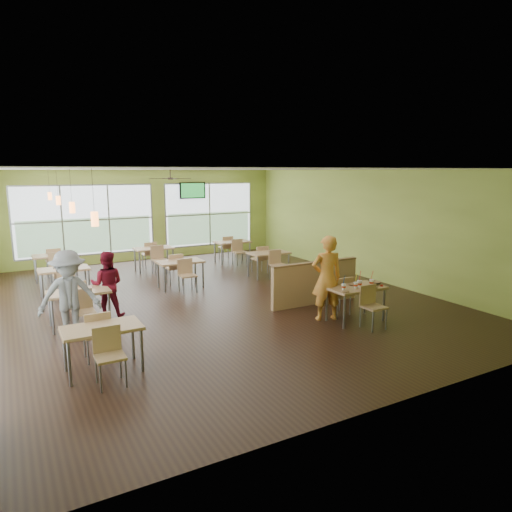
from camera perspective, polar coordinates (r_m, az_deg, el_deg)
name	(u,v)px	position (r m, az deg, el deg)	size (l,w,h in m)	color
room	(212,236)	(11.18, -5.55, 2.51)	(12.00, 12.04, 3.20)	black
window_bays	(79,233)	(13.47, -21.30, 2.67)	(9.24, 10.24, 2.38)	white
main_table	(356,292)	(9.93, 12.37, -4.44)	(1.22, 1.52, 0.87)	tan
half_wall_divider	(315,283)	(11.05, 7.39, -3.33)	(2.40, 0.14, 1.04)	tan
dining_tables	(151,266)	(12.60, -12.98, -1.28)	(6.92, 8.72, 0.87)	tan
pendant_lights	(65,204)	(10.93, -22.78, 6.05)	(0.11, 7.31, 0.86)	#2D2119
ceiling_fan	(170,178)	(13.88, -10.66, 9.52)	(1.25, 1.25, 0.29)	#2D2119
tv_backwall	(193,190)	(17.23, -7.94, 8.12)	(1.00, 0.07, 0.60)	black
man_plaid	(327,278)	(9.83, 8.83, -2.73)	(0.67, 0.44, 1.84)	orange
patron_maroon	(107,284)	(10.46, -18.12, -3.39)	(0.71, 0.55, 1.46)	maroon
patron_grey	(69,296)	(9.22, -22.30, -4.64)	(1.12, 0.65, 1.73)	slate
cup_blue	(344,287)	(9.59, 10.91, -3.77)	(0.09, 0.09, 0.33)	white
cup_yellow	(356,285)	(9.76, 12.36, -3.55)	(0.10, 0.10, 0.35)	white
cup_red_near	(360,284)	(9.86, 12.83, -3.38)	(0.11, 0.11, 0.38)	white
cup_red_far	(372,282)	(10.05, 14.25, -3.21)	(0.10, 0.10, 0.35)	white
food_basket	(375,283)	(10.21, 14.65, -3.25)	(0.25, 0.25, 0.06)	black
ketchup_cup	(382,285)	(10.08, 15.44, -3.57)	(0.06, 0.06, 0.03)	#A31712
wrapper_left	(346,291)	(9.41, 11.14, -4.36)	(0.16, 0.14, 0.04)	olive
wrapper_mid	(352,284)	(10.01, 11.93, -3.46)	(0.18, 0.16, 0.04)	olive
wrapper_right	(375,287)	(9.87, 14.69, -3.81)	(0.14, 0.12, 0.03)	olive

